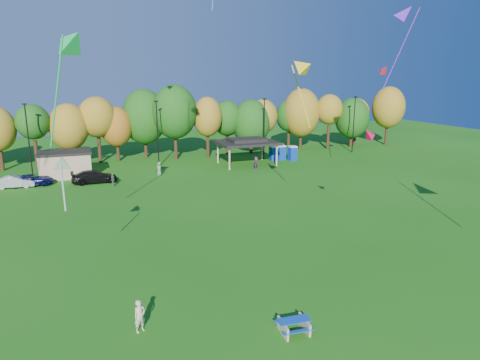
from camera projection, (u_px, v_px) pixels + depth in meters
name	position (u px, v px, depth m)	size (l,w,h in m)	color
ground	(262.00, 316.00, 22.69)	(160.00, 160.00, 0.00)	#19600F
tree_line	(129.00, 121.00, 62.19)	(93.57, 10.55, 11.15)	black
lamp_posts	(157.00, 132.00, 58.48)	(64.50, 0.25, 9.09)	black
utility_building	(65.00, 164.00, 53.27)	(6.30, 4.30, 3.25)	tan
pavilion	(247.00, 142.00, 60.34)	(8.20, 6.20, 3.77)	tan
porta_potties	(282.00, 153.00, 63.97)	(3.75, 2.33, 2.18)	#0C349C
picnic_table	(294.00, 325.00, 21.14)	(1.71, 1.45, 0.70)	tan
kite_flyer	(140.00, 316.00, 21.11)	(0.61, 0.40, 1.69)	beige
car_b	(15.00, 182.00, 48.38)	(1.47, 4.21, 1.39)	#AAA9AF
car_c	(32.00, 180.00, 49.31)	(2.14, 4.63, 1.29)	#0C1449
car_d	(94.00, 177.00, 50.49)	(2.11, 5.19, 1.51)	black
far_person_1	(256.00, 163.00, 57.58)	(1.64, 0.52, 1.77)	#943D87
far_person_2	(113.00, 180.00, 48.90)	(0.93, 0.39, 1.59)	#597B4B
far_person_4	(159.00, 168.00, 54.31)	(0.86, 0.56, 1.77)	#709063
kite_0	(406.00, 14.00, 42.16)	(4.23, 4.11, 8.52)	#6C26CB
kite_1	(300.00, 67.00, 30.93)	(2.47, 3.07, 5.50)	yellow
kite_8	(62.00, 162.00, 23.62)	(1.15, 2.21, 3.52)	silver
kite_13	(384.00, 70.00, 49.01)	(1.40, 1.68, 1.47)	red
kite_14	(72.00, 41.00, 26.54)	(3.34, 4.31, 7.68)	green
kite_15	(369.00, 134.00, 30.20)	(1.12, 0.84, 1.09)	#DC0C3D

